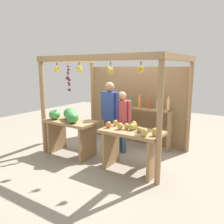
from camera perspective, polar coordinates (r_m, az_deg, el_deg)
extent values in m
plane|color=gray|center=(5.66, 1.05, -9.82)|extent=(12.00, 12.00, 0.00)
cylinder|color=#99754C|center=(5.59, -16.70, 1.41)|extent=(0.10, 0.10, 2.25)
cylinder|color=#99754C|center=(3.92, 11.65, -2.30)|extent=(0.10, 0.10, 2.25)
cylinder|color=#99754C|center=(6.94, -4.86, 3.62)|extent=(0.10, 0.10, 2.25)
cylinder|color=#99754C|center=(5.68, 18.59, 1.45)|extent=(0.10, 0.10, 2.25)
cube|color=#99754C|center=(4.53, -5.31, 13.25)|extent=(2.95, 0.12, 0.12)
cube|color=#99754C|center=(6.17, -10.48, 12.50)|extent=(0.12, 1.98, 0.12)
cube|color=#99754C|center=(4.71, 16.45, 12.77)|extent=(0.12, 1.98, 0.12)
cube|color=olive|center=(6.21, 5.75, 1.69)|extent=(2.85, 0.04, 2.03)
cylinder|color=brown|center=(4.81, -8.16, 11.74)|extent=(0.02, 0.02, 0.06)
ellipsoid|color=yellow|center=(4.79, -7.82, 10.58)|extent=(0.04, 0.07, 0.13)
ellipsoid|color=yellow|center=(4.81, -7.68, 10.30)|extent=(0.05, 0.05, 0.13)
ellipsoid|color=yellow|center=(4.83, -7.80, 10.26)|extent=(0.06, 0.04, 0.12)
ellipsoid|color=yellow|center=(4.84, -8.02, 10.66)|extent=(0.06, 0.05, 0.13)
ellipsoid|color=yellow|center=(4.85, -8.30, 10.36)|extent=(0.05, 0.06, 0.13)
ellipsoid|color=yellow|center=(4.83, -8.57, 10.63)|extent=(0.04, 0.06, 0.13)
ellipsoid|color=yellow|center=(4.79, -8.50, 10.42)|extent=(0.06, 0.05, 0.13)
ellipsoid|color=yellow|center=(4.78, -8.32, 10.55)|extent=(0.06, 0.04, 0.13)
ellipsoid|color=yellow|center=(4.78, -8.10, 10.43)|extent=(0.06, 0.06, 0.13)
cylinder|color=brown|center=(5.26, -13.47, 11.48)|extent=(0.02, 0.02, 0.06)
ellipsoid|color=gold|center=(5.24, -13.23, 10.42)|extent=(0.04, 0.06, 0.13)
ellipsoid|color=gold|center=(5.27, -12.96, 10.48)|extent=(0.08, 0.06, 0.13)
ellipsoid|color=gold|center=(5.28, -13.42, 10.17)|extent=(0.06, 0.06, 0.13)
ellipsoid|color=gold|center=(5.27, -13.67, 10.25)|extent=(0.05, 0.06, 0.13)
ellipsoid|color=gold|center=(5.23, -13.64, 10.12)|extent=(0.08, 0.05, 0.13)
cylinder|color=brown|center=(4.11, 7.18, 11.92)|extent=(0.02, 0.02, 0.06)
ellipsoid|color=gold|center=(4.09, 7.62, 10.44)|extent=(0.04, 0.07, 0.12)
ellipsoid|color=gold|center=(4.12, 7.54, 10.36)|extent=(0.06, 0.06, 0.13)
ellipsoid|color=gold|center=(4.14, 7.29, 10.40)|extent=(0.08, 0.04, 0.12)
ellipsoid|color=gold|center=(4.13, 6.82, 10.24)|extent=(0.05, 0.06, 0.12)
ellipsoid|color=gold|center=(4.10, 6.85, 10.55)|extent=(0.05, 0.06, 0.12)
ellipsoid|color=gold|center=(4.08, 6.72, 10.27)|extent=(0.08, 0.05, 0.12)
ellipsoid|color=gold|center=(4.08, 7.20, 10.58)|extent=(0.08, 0.06, 0.13)
cylinder|color=brown|center=(4.44, -0.35, 11.92)|extent=(0.02, 0.02, 0.06)
ellipsoid|color=#D1CC4C|center=(4.42, 0.10, 10.39)|extent=(0.04, 0.06, 0.14)
ellipsoid|color=#D1CC4C|center=(4.46, -0.07, 10.26)|extent=(0.07, 0.05, 0.15)
ellipsoid|color=#D1CC4C|center=(4.47, -0.52, 10.26)|extent=(0.07, 0.08, 0.15)
ellipsoid|color=#D1CC4C|center=(4.44, -0.88, 10.40)|extent=(0.06, 0.07, 0.15)
ellipsoid|color=#D1CC4C|center=(4.40, -0.50, 10.13)|extent=(0.08, 0.05, 0.15)
cylinder|color=#4C422D|center=(5.50, -10.78, 9.00)|extent=(0.01, 0.01, 0.55)
sphere|color=#601E42|center=(5.52, -10.78, 11.03)|extent=(0.06, 0.06, 0.06)
sphere|color=#511938|center=(5.48, -10.71, 10.31)|extent=(0.06, 0.06, 0.06)
sphere|color=#511938|center=(5.49, -10.86, 9.59)|extent=(0.06, 0.06, 0.06)
sphere|color=#601E42|center=(5.48, -10.79, 9.42)|extent=(0.06, 0.06, 0.06)
sphere|color=#511938|center=(5.49, -10.83, 8.43)|extent=(0.06, 0.06, 0.06)
sphere|color=#511938|center=(5.50, -11.03, 8.20)|extent=(0.07, 0.07, 0.07)
sphere|color=#511938|center=(5.49, -10.51, 7.88)|extent=(0.07, 0.07, 0.07)
sphere|color=#47142D|center=(5.50, -10.60, 7.02)|extent=(0.06, 0.06, 0.06)
sphere|color=#601E42|center=(5.50, -10.48, 6.68)|extent=(0.06, 0.06, 0.06)
sphere|color=#47142D|center=(5.54, -10.51, 5.43)|extent=(0.07, 0.07, 0.07)
cube|color=#99754C|center=(5.35, -10.11, -2.39)|extent=(1.20, 0.64, 0.06)
cube|color=#99754C|center=(5.79, -13.47, -5.71)|extent=(0.06, 0.58, 0.76)
cube|color=#99754C|center=(5.16, -6.02, -7.51)|extent=(0.06, 0.58, 0.76)
ellipsoid|color=#38843D|center=(5.06, -9.76, -1.42)|extent=(0.37, 0.37, 0.24)
ellipsoid|color=#38843D|center=(5.49, -10.39, -0.33)|extent=(0.40, 0.40, 0.26)
ellipsoid|color=#429347|center=(5.51, -14.03, -0.63)|extent=(0.32, 0.32, 0.23)
ellipsoid|color=#429347|center=(5.29, -10.10, -0.81)|extent=(0.37, 0.37, 0.25)
cylinder|color=white|center=(5.12, -10.39, -2.15)|extent=(0.07, 0.07, 0.09)
cube|color=#99754C|center=(4.46, 4.88, -4.95)|extent=(1.20, 0.64, 0.06)
cube|color=#99754C|center=(4.82, -0.29, -8.80)|extent=(0.06, 0.58, 0.76)
cube|color=#99754C|center=(4.41, 10.40, -10.94)|extent=(0.06, 0.58, 0.76)
ellipsoid|color=gold|center=(4.68, 5.47, -3.00)|extent=(0.11, 0.11, 0.13)
ellipsoid|color=#B79E47|center=(4.08, 8.02, -5.06)|extent=(0.14, 0.14, 0.14)
ellipsoid|color=#A8B24C|center=(4.45, 4.92, -3.70)|extent=(0.17, 0.17, 0.13)
ellipsoid|color=#CC7038|center=(4.62, -0.86, -3.13)|extent=(0.16, 0.16, 0.13)
ellipsoid|color=gold|center=(4.52, 5.60, -3.55)|extent=(0.12, 0.12, 0.13)
ellipsoid|color=#B79E47|center=(4.50, 3.65, -3.56)|extent=(0.13, 0.13, 0.13)
ellipsoid|color=#B79E47|center=(4.33, 6.69, -4.32)|extent=(0.12, 0.12, 0.11)
ellipsoid|color=#B79E47|center=(4.14, 10.57, -4.88)|extent=(0.15, 0.15, 0.15)
ellipsoid|color=#B79E47|center=(4.75, 0.83, -2.74)|extent=(0.13, 0.13, 0.13)
ellipsoid|color=#B79E47|center=(4.49, 2.00, -3.50)|extent=(0.16, 0.16, 0.14)
cube|color=#99754C|center=(6.50, -1.67, -2.46)|extent=(0.05, 0.20, 1.00)
cube|color=#99754C|center=(5.69, 13.95, -4.74)|extent=(0.05, 0.20, 1.00)
cube|color=#99754C|center=(5.94, 5.70, 0.93)|extent=(1.85, 0.22, 0.04)
cylinder|color=gold|center=(6.36, -1.32, 3.03)|extent=(0.07, 0.07, 0.26)
cylinder|color=gold|center=(6.34, -1.32, 4.49)|extent=(0.03, 0.03, 0.06)
cylinder|color=gold|center=(6.22, 0.65, 2.86)|extent=(0.07, 0.07, 0.27)
cylinder|color=gold|center=(6.20, 0.65, 4.36)|extent=(0.03, 0.03, 0.06)
cylinder|color=#D8B266|center=(6.09, 2.59, 2.72)|extent=(0.07, 0.07, 0.27)
cylinder|color=#D8B266|center=(6.07, 2.61, 4.27)|extent=(0.03, 0.03, 0.06)
cylinder|color=#338C4C|center=(5.97, 4.72, 2.54)|extent=(0.08, 0.08, 0.28)
cylinder|color=#338C4C|center=(5.95, 4.74, 4.15)|extent=(0.04, 0.04, 0.06)
cylinder|color=gold|center=(5.86, 6.82, 2.39)|extent=(0.07, 0.07, 0.29)
cylinder|color=gold|center=(5.83, 6.85, 4.07)|extent=(0.03, 0.03, 0.06)
cylinder|color=#994C1E|center=(5.76, 8.98, 1.92)|extent=(0.07, 0.07, 0.24)
cylinder|color=#994C1E|center=(5.74, 9.03, 3.38)|extent=(0.03, 0.03, 0.06)
cylinder|color=silver|center=(5.67, 11.30, 1.63)|extent=(0.07, 0.07, 0.22)
cylinder|color=silver|center=(5.65, 11.36, 3.04)|extent=(0.03, 0.03, 0.06)
cylinder|color=#D8B266|center=(5.57, 13.75, 1.69)|extent=(0.07, 0.07, 0.28)
cylinder|color=#D8B266|center=(5.55, 13.83, 3.43)|extent=(0.03, 0.03, 0.06)
cylinder|color=#503D4F|center=(5.60, -1.10, -5.81)|extent=(0.11, 0.11, 0.79)
cylinder|color=#503D4F|center=(5.53, -0.06, -6.01)|extent=(0.11, 0.11, 0.79)
cube|color=#2D428C|center=(5.40, -0.60, 1.50)|extent=(0.32, 0.19, 0.67)
cylinder|color=#2D428C|center=(5.50, -2.34, 2.03)|extent=(0.08, 0.08, 0.60)
cylinder|color=#2D428C|center=(5.29, 1.21, 1.66)|extent=(0.08, 0.08, 0.60)
sphere|color=#997051|center=(5.34, -0.61, 6.24)|extent=(0.23, 0.23, 0.23)
cylinder|color=#3D5C6C|center=(5.56, 1.88, -6.48)|extent=(0.11, 0.11, 0.69)
cylinder|color=#3D5C6C|center=(5.50, 2.96, -6.68)|extent=(0.11, 0.11, 0.69)
cube|color=#BF474C|center=(5.37, 2.47, -0.12)|extent=(0.32, 0.19, 0.58)
cylinder|color=#BF474C|center=(5.47, 0.66, 0.40)|extent=(0.08, 0.08, 0.52)
cylinder|color=#BF474C|center=(5.27, 4.35, -0.03)|extent=(0.08, 0.08, 0.52)
sphere|color=tan|center=(5.31, 2.50, 4.02)|extent=(0.20, 0.20, 0.20)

